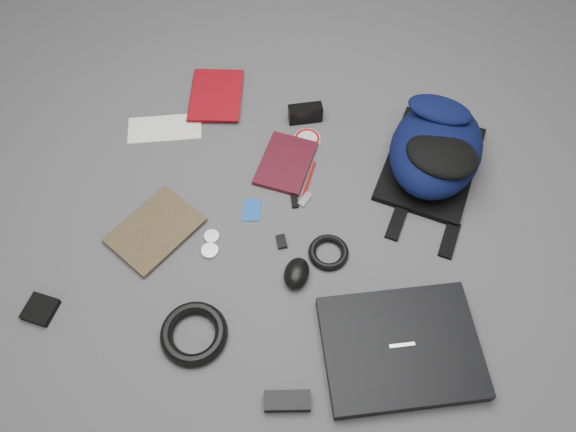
% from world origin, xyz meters
% --- Properties ---
extents(ground, '(4.00, 4.00, 0.00)m').
position_xyz_m(ground, '(0.00, 0.00, 0.00)').
color(ground, '#4F4F51').
rests_on(ground, ground).
extents(backpack, '(0.35, 0.46, 0.17)m').
position_xyz_m(backpack, '(0.39, 0.29, 0.09)').
color(backpack, black).
rests_on(backpack, ground).
extents(laptop, '(0.47, 0.42, 0.04)m').
position_xyz_m(laptop, '(0.36, -0.32, 0.02)').
color(laptop, black).
rests_on(laptop, ground).
extents(textbook_red, '(0.21, 0.26, 0.03)m').
position_xyz_m(textbook_red, '(-0.42, 0.40, 0.01)').
color(textbook_red, maroon).
rests_on(textbook_red, ground).
extents(comic_book, '(0.27, 0.30, 0.02)m').
position_xyz_m(comic_book, '(-0.44, -0.08, 0.01)').
color(comic_book, '#9A7B0B').
rests_on(comic_book, ground).
extents(envelope, '(0.26, 0.17, 0.00)m').
position_xyz_m(envelope, '(-0.46, 0.25, 0.00)').
color(envelope, white).
rests_on(envelope, ground).
extents(dvd_case, '(0.17, 0.22, 0.02)m').
position_xyz_m(dvd_case, '(-0.05, 0.19, 0.01)').
color(dvd_case, '#3A0B14').
rests_on(dvd_case, ground).
extents(compact_camera, '(0.12, 0.08, 0.06)m').
position_xyz_m(compact_camera, '(-0.03, 0.39, 0.03)').
color(compact_camera, black).
rests_on(compact_camera, ground).
extents(sticker_disc, '(0.09, 0.09, 0.00)m').
position_xyz_m(sticker_disc, '(-0.01, 0.31, 0.00)').
color(sticker_disc, white).
rests_on(sticker_disc, ground).
extents(pen_teal, '(0.03, 0.14, 0.01)m').
position_xyz_m(pen_teal, '(-0.00, 0.17, 0.00)').
color(pen_teal, '#0C5971').
rests_on(pen_teal, ground).
extents(pen_red, '(0.02, 0.14, 0.01)m').
position_xyz_m(pen_red, '(0.03, 0.14, 0.00)').
color(pen_red, '#AA100D').
rests_on(pen_red, ground).
extents(id_badge, '(0.06, 0.09, 0.00)m').
position_xyz_m(id_badge, '(-0.11, 0.01, 0.00)').
color(id_badge, blue).
rests_on(id_badge, ground).
extents(usb_black, '(0.04, 0.06, 0.01)m').
position_xyz_m(usb_black, '(0.00, 0.07, 0.00)').
color(usb_black, black).
rests_on(usb_black, ground).
extents(usb_silver, '(0.04, 0.05, 0.01)m').
position_xyz_m(usb_silver, '(0.03, 0.08, 0.01)').
color(usb_silver, silver).
rests_on(usb_silver, ground).
extents(key_fob, '(0.04, 0.05, 0.01)m').
position_xyz_m(key_fob, '(-0.00, -0.08, 0.01)').
color(key_fob, black).
rests_on(key_fob, ground).
extents(mouse, '(0.07, 0.10, 0.05)m').
position_xyz_m(mouse, '(0.06, -0.18, 0.02)').
color(mouse, black).
rests_on(mouse, ground).
extents(headphone_left, '(0.05, 0.05, 0.01)m').
position_xyz_m(headphone_left, '(-0.19, -0.15, 0.01)').
color(headphone_left, silver).
rests_on(headphone_left, ground).
extents(headphone_right, '(0.05, 0.05, 0.01)m').
position_xyz_m(headphone_right, '(-0.20, -0.11, 0.01)').
color(headphone_right, silver).
rests_on(headphone_right, ground).
extents(cable_coil, '(0.14, 0.14, 0.02)m').
position_xyz_m(cable_coil, '(0.14, -0.09, 0.01)').
color(cable_coil, black).
rests_on(cable_coil, ground).
extents(power_brick, '(0.12, 0.07, 0.03)m').
position_xyz_m(power_brick, '(0.11, -0.51, 0.01)').
color(power_brick, black).
rests_on(power_brick, ground).
extents(power_cord_coil, '(0.23, 0.23, 0.03)m').
position_xyz_m(power_cord_coil, '(-0.16, -0.40, 0.02)').
color(power_cord_coil, black).
rests_on(power_cord_coil, ground).
extents(pouch, '(0.08, 0.08, 0.02)m').
position_xyz_m(pouch, '(-0.58, -0.42, 0.01)').
color(pouch, black).
rests_on(pouch, ground).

